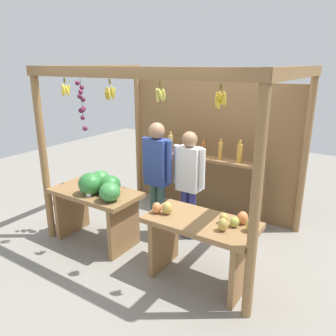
{
  "coord_description": "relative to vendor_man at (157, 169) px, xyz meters",
  "views": [
    {
      "loc": [
        2.31,
        -3.76,
        2.41
      ],
      "look_at": [
        0.0,
        -0.21,
        1.07
      ],
      "focal_mm": 35.6,
      "sensor_mm": 36.0,
      "label": 1
    }
  ],
  "objects": [
    {
      "name": "fruit_counter_right",
      "position": [
        1.04,
        -0.63,
        -0.43
      ],
      "size": [
        1.24,
        0.64,
        0.9
      ],
      "color": "olive",
      "rests_on": "ground"
    },
    {
      "name": "market_stall",
      "position": [
        0.22,
        0.62,
        0.4
      ],
      "size": [
        3.07,
        2.19,
        2.38
      ],
      "color": "olive",
      "rests_on": "ground"
    },
    {
      "name": "ground_plane",
      "position": [
        0.22,
        0.15,
        -1.0
      ],
      "size": [
        12.0,
        12.0,
        0.0
      ],
      "primitive_type": "plane",
      "color": "gray",
      "rests_on": "ground"
    },
    {
      "name": "vendor_woman",
      "position": [
        0.42,
        0.16,
        -0.07
      ],
      "size": [
        0.48,
        0.21,
        1.55
      ],
      "rotation": [
        0.0,
        0.0,
        0.18
      ],
      "color": "navy",
      "rests_on": "ground"
    },
    {
      "name": "vendor_man",
      "position": [
        0.0,
        0.0,
        0.0
      ],
      "size": [
        0.48,
        0.22,
        1.65
      ],
      "rotation": [
        0.0,
        0.0,
        -0.17
      ],
      "color": "#395C54",
      "rests_on": "ground"
    },
    {
      "name": "bottle_shelf_unit",
      "position": [
        0.24,
        0.93,
        -0.19
      ],
      "size": [
        1.96,
        0.22,
        1.34
      ],
      "color": "olive",
      "rests_on": "ground"
    },
    {
      "name": "fruit_counter_left",
      "position": [
        -0.51,
        -0.65,
        -0.29
      ],
      "size": [
        1.24,
        0.64,
        1.05
      ],
      "color": "olive",
      "rests_on": "ground"
    }
  ]
}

